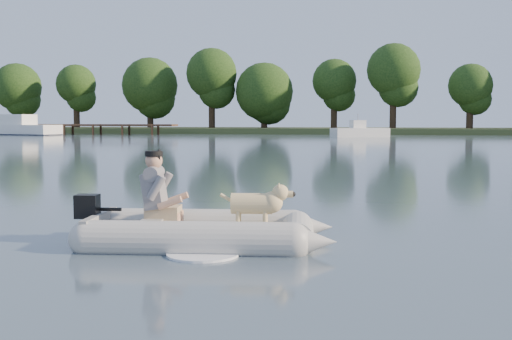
% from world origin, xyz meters
% --- Properties ---
extents(water, '(160.00, 160.00, 0.00)m').
position_xyz_m(water, '(0.00, 0.00, 0.00)').
color(water, slate).
rests_on(water, ground).
extents(shore_bank, '(160.00, 12.00, 0.70)m').
position_xyz_m(shore_bank, '(0.00, 62.00, 0.25)').
color(shore_bank, '#47512D').
rests_on(shore_bank, water).
extents(dock, '(18.00, 2.00, 1.04)m').
position_xyz_m(dock, '(-26.00, 52.00, 0.52)').
color(dock, '#4C331E').
rests_on(dock, water).
extents(treeline, '(84.66, 7.35, 9.27)m').
position_xyz_m(treeline, '(5.75, 61.07, 5.30)').
color(treeline, '#332316').
rests_on(treeline, shore_bank).
extents(dinghy, '(4.33, 3.17, 1.21)m').
position_xyz_m(dinghy, '(-0.22, 0.14, 0.51)').
color(dinghy, '#A9AAA4').
rests_on(dinghy, water).
extents(man, '(0.68, 0.60, 0.93)m').
position_xyz_m(man, '(-0.83, 0.12, 0.67)').
color(man, slate).
rests_on(man, dinghy).
extents(dog, '(0.83, 0.38, 0.54)m').
position_xyz_m(dog, '(0.33, 0.25, 0.45)').
color(dog, tan).
rests_on(dog, dinghy).
extents(outboard_motor, '(0.38, 0.29, 0.68)m').
position_xyz_m(outboard_motor, '(-1.65, -0.02, 0.27)').
color(outboard_motor, black).
rests_on(outboard_motor, dinghy).
extents(cabin_cruiser, '(8.05, 4.70, 2.35)m').
position_xyz_m(cabin_cruiser, '(-31.24, 49.46, 0.99)').
color(cabin_cruiser, white).
rests_on(cabin_cruiser, water).
extents(motorboat, '(5.32, 3.81, 2.11)m').
position_xyz_m(motorboat, '(0.61, 48.39, 0.96)').
color(motorboat, white).
rests_on(motorboat, water).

